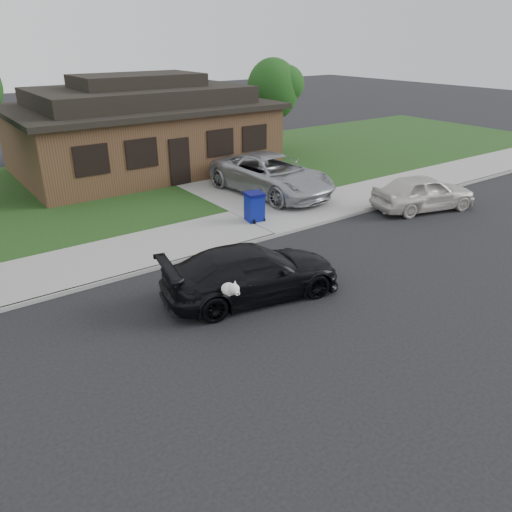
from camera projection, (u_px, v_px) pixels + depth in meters
ground at (243, 309)px, 12.96m from camera, size 120.00×120.00×0.00m
sidewalk at (159, 246)px, 16.64m from camera, size 60.00×3.00×0.12m
curb at (180, 261)px, 15.53m from camera, size 60.00×0.12×0.12m
lawn at (82, 190)px, 22.58m from camera, size 60.00×13.00×0.13m
driveway at (229, 184)px, 23.55m from camera, size 4.50×13.00×0.14m
sedan at (252, 272)px, 13.30m from camera, size 5.17×2.87×1.42m
minivan at (271, 175)px, 21.57m from camera, size 3.33×6.27×1.68m
white_compact at (424, 192)px, 20.02m from camera, size 4.53×2.77×1.44m
recycling_bin at (254, 207)px, 18.54m from camera, size 0.75×0.75×1.08m
house at (142, 129)px, 25.35m from camera, size 12.60×8.60×4.65m
tree_1 at (276, 88)px, 28.60m from camera, size 3.15×3.00×5.25m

